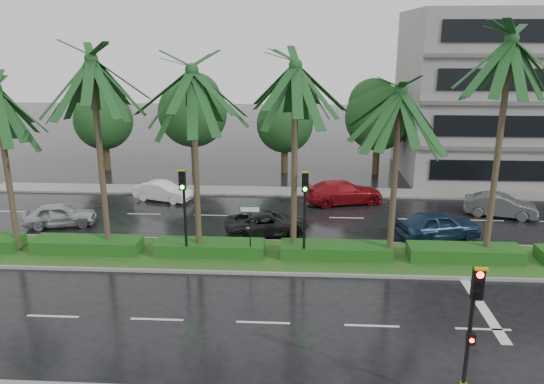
# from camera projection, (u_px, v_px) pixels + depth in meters

# --- Properties ---
(ground) EXTENTS (120.00, 120.00, 0.00)m
(ground) POSITION_uv_depth(u_px,v_px,m) (271.00, 266.00, 24.42)
(ground) COLOR black
(ground) RESTS_ON ground
(far_sidewalk) EXTENTS (40.00, 2.00, 0.12)m
(far_sidewalk) POSITION_uv_depth(u_px,v_px,m) (282.00, 192.00, 35.89)
(far_sidewalk) COLOR gray
(far_sidewalk) RESTS_ON ground
(median) EXTENTS (36.00, 4.00, 0.15)m
(median) POSITION_uv_depth(u_px,v_px,m) (272.00, 256.00, 25.35)
(median) COLOR gray
(median) RESTS_ON ground
(hedge) EXTENTS (35.20, 1.40, 0.60)m
(hedge) POSITION_uv_depth(u_px,v_px,m) (272.00, 249.00, 25.25)
(hedge) COLOR #1E4914
(hedge) RESTS_ON median
(lane_markings) EXTENTS (34.00, 13.06, 0.01)m
(lane_markings) POSITION_uv_depth(u_px,v_px,m) (338.00, 272.00, 23.84)
(lane_markings) COLOR silver
(lane_markings) RESTS_ON ground
(palm_row) EXTENTS (26.30, 4.20, 10.75)m
(palm_row) POSITION_uv_depth(u_px,v_px,m) (244.00, 85.00, 23.14)
(palm_row) COLOR #3F3824
(palm_row) RESTS_ON median
(signal_near) EXTENTS (0.34, 0.45, 4.36)m
(signal_near) POSITION_uv_depth(u_px,v_px,m) (471.00, 331.00, 14.39)
(signal_near) COLOR black
(signal_near) RESTS_ON near_sidewalk
(signal_median_left) EXTENTS (0.34, 0.42, 4.36)m
(signal_median_left) POSITION_uv_depth(u_px,v_px,m) (184.00, 201.00, 24.07)
(signal_median_left) COLOR black
(signal_median_left) RESTS_ON median
(signal_median_right) EXTENTS (0.34, 0.42, 4.36)m
(signal_median_right) POSITION_uv_depth(u_px,v_px,m) (305.00, 203.00, 23.77)
(signal_median_right) COLOR black
(signal_median_right) RESTS_ON median
(street_sign) EXTENTS (0.95, 0.09, 2.60)m
(street_sign) POSITION_uv_depth(u_px,v_px,m) (250.00, 219.00, 24.33)
(street_sign) COLOR black
(street_sign) RESTS_ON median
(bg_trees) EXTENTS (32.54, 5.24, 7.57)m
(bg_trees) POSITION_uv_depth(u_px,v_px,m) (283.00, 115.00, 39.99)
(bg_trees) COLOR #3B2A1A
(bg_trees) RESTS_ON ground
(building) EXTENTS (16.00, 10.00, 12.00)m
(building) POSITION_uv_depth(u_px,v_px,m) (516.00, 95.00, 39.01)
(building) COLOR gray
(building) RESTS_ON ground
(car_silver) EXTENTS (2.45, 4.09, 1.30)m
(car_silver) POSITION_uv_depth(u_px,v_px,m) (60.00, 215.00, 29.44)
(car_silver) COLOR #B9BBC2
(car_silver) RESTS_ON ground
(car_white) EXTENTS (2.27, 3.92, 1.22)m
(car_white) POSITION_uv_depth(u_px,v_px,m) (163.00, 191.00, 33.98)
(car_white) COLOR white
(car_white) RESTS_ON ground
(car_darkgrey) EXTENTS (3.28, 4.88, 1.24)m
(car_darkgrey) POSITION_uv_depth(u_px,v_px,m) (266.00, 223.00, 28.22)
(car_darkgrey) COLOR black
(car_darkgrey) RESTS_ON ground
(car_red) EXTENTS (3.29, 5.38, 1.46)m
(car_red) POSITION_uv_depth(u_px,v_px,m) (343.00, 192.00, 33.45)
(car_red) COLOR maroon
(car_red) RESTS_ON ground
(car_blue) EXTENTS (2.93, 4.72, 1.50)m
(car_blue) POSITION_uv_depth(u_px,v_px,m) (438.00, 225.00, 27.56)
(car_blue) COLOR #192F4C
(car_blue) RESTS_ON ground
(car_grey) EXTENTS (2.48, 4.25, 1.32)m
(car_grey) POSITION_uv_depth(u_px,v_px,m) (500.00, 206.00, 31.00)
(car_grey) COLOR #56585B
(car_grey) RESTS_ON ground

